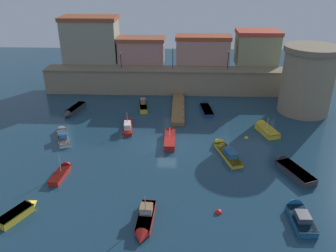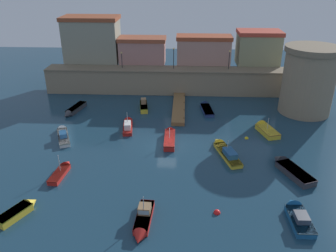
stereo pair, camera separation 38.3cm
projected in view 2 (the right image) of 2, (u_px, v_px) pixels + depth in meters
ground_plane at (167, 146)px, 44.77m from camera, size 113.15×113.15×0.00m
quay_wall at (173, 80)px, 62.56m from camera, size 45.71×4.12×4.48m
old_town_backdrop at (158, 45)px, 64.39m from camera, size 40.38×5.95×8.58m
fortress_tower at (309, 80)px, 52.82m from camera, size 8.43×8.43×10.49m
pier_dock at (179, 108)px, 55.84m from camera, size 1.96×12.79×0.70m
quay_lamp_0 at (122, 57)px, 61.15m from camera, size 0.32×0.32×2.91m
quay_lamp_1 at (174, 55)px, 60.54m from camera, size 0.32×0.32×3.72m
quay_lamp_2 at (229, 57)px, 60.20m from camera, size 0.32×0.32×3.38m
moored_boat_0 at (170, 137)px, 46.28m from camera, size 1.46×6.50×2.46m
moored_boat_1 at (297, 214)px, 32.00m from camera, size 1.82×5.14×1.67m
moored_boat_2 at (225, 150)px, 42.93m from camera, size 3.41×7.41×2.58m
moored_boat_3 at (144, 105)px, 56.56m from camera, size 1.92×5.59×1.79m
moored_boat_4 at (289, 168)px, 39.23m from camera, size 4.08×6.54×1.69m
moored_boat_5 at (128, 124)px, 49.93m from camera, size 2.01×6.28×3.10m
moored_boat_6 at (264, 128)px, 48.64m from camera, size 3.17×5.44×2.82m
moored_boat_7 at (206, 107)px, 56.05m from camera, size 2.18×6.26×1.36m
moored_boat_8 at (63, 134)px, 47.27m from camera, size 3.76×6.62×1.50m
moored_boat_9 at (143, 221)px, 31.06m from camera, size 1.61×5.60×3.00m
moored_boat_10 at (62, 171)px, 38.90m from camera, size 1.56×4.80×2.79m
moored_boat_11 at (74, 110)px, 54.76m from camera, size 2.53×6.07×1.16m
moored_boat_12 at (19, 211)px, 32.42m from camera, size 3.08×4.36×1.21m
mooring_buoy_0 at (217, 213)px, 32.75m from camera, size 0.67×0.67×0.67m
mooring_buoy_1 at (246, 138)px, 46.69m from camera, size 0.53×0.53×0.53m
mooring_buoy_2 at (170, 133)px, 48.28m from camera, size 0.55×0.55×0.55m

